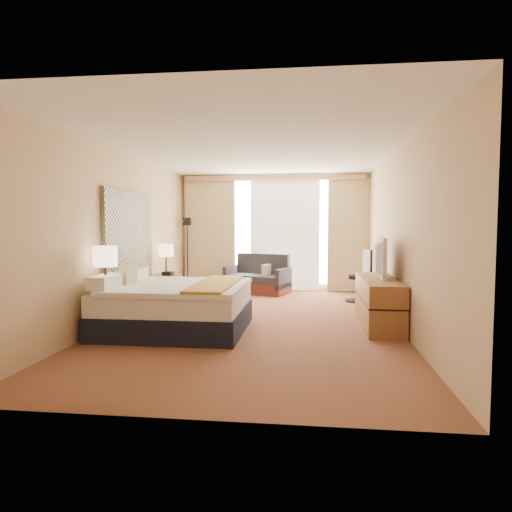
# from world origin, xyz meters

# --- Properties ---
(floor) EXTENTS (4.20, 7.00, 0.02)m
(floor) POSITION_xyz_m (0.00, 0.00, 0.00)
(floor) COLOR #5D241A
(floor) RESTS_ON ground
(ceiling) EXTENTS (4.20, 7.00, 0.02)m
(ceiling) POSITION_xyz_m (0.00, 0.00, 2.60)
(ceiling) COLOR white
(ceiling) RESTS_ON wall_back
(wall_back) EXTENTS (4.20, 0.02, 2.60)m
(wall_back) POSITION_xyz_m (0.00, 3.50, 1.30)
(wall_back) COLOR tan
(wall_back) RESTS_ON ground
(wall_front) EXTENTS (4.20, 0.02, 2.60)m
(wall_front) POSITION_xyz_m (0.00, -3.50, 1.30)
(wall_front) COLOR tan
(wall_front) RESTS_ON ground
(wall_left) EXTENTS (0.02, 7.00, 2.60)m
(wall_left) POSITION_xyz_m (-2.10, 0.00, 1.30)
(wall_left) COLOR tan
(wall_left) RESTS_ON ground
(wall_right) EXTENTS (0.02, 7.00, 2.60)m
(wall_right) POSITION_xyz_m (2.10, 0.00, 1.30)
(wall_right) COLOR tan
(wall_right) RESTS_ON ground
(headboard) EXTENTS (0.06, 1.85, 1.50)m
(headboard) POSITION_xyz_m (-2.06, 0.20, 1.28)
(headboard) COLOR black
(headboard) RESTS_ON wall_left
(nightstand_left) EXTENTS (0.45, 0.52, 0.55)m
(nightstand_left) POSITION_xyz_m (-1.87, -1.05, 0.28)
(nightstand_left) COLOR olive
(nightstand_left) RESTS_ON floor
(nightstand_right) EXTENTS (0.45, 0.52, 0.55)m
(nightstand_right) POSITION_xyz_m (-1.87, 1.45, 0.28)
(nightstand_right) COLOR olive
(nightstand_right) RESTS_ON floor
(media_dresser) EXTENTS (0.50, 1.80, 0.70)m
(media_dresser) POSITION_xyz_m (1.83, 0.00, 0.35)
(media_dresser) COLOR olive
(media_dresser) RESTS_ON floor
(window) EXTENTS (2.30, 0.02, 2.30)m
(window) POSITION_xyz_m (0.25, 3.47, 1.32)
(window) COLOR white
(window) RESTS_ON wall_back
(curtains) EXTENTS (4.12, 0.19, 2.56)m
(curtains) POSITION_xyz_m (-0.00, 3.39, 1.41)
(curtains) COLOR beige
(curtains) RESTS_ON floor
(bed) EXTENTS (1.94, 1.78, 0.94)m
(bed) POSITION_xyz_m (-1.06, -0.65, 0.35)
(bed) COLOR black
(bed) RESTS_ON floor
(loveseat) EXTENTS (1.51, 1.13, 0.84)m
(loveseat) POSITION_xyz_m (-0.31, 3.04, 0.28)
(loveseat) COLOR #522017
(loveseat) RESTS_ON floor
(floor_lamp) EXTENTS (0.21, 0.21, 1.64)m
(floor_lamp) POSITION_xyz_m (-1.89, 3.03, 1.16)
(floor_lamp) COLOR black
(floor_lamp) RESTS_ON floor
(desk_chair) EXTENTS (0.49, 0.49, 1.01)m
(desk_chair) POSITION_xyz_m (1.80, 2.11, 0.45)
(desk_chair) COLOR black
(desk_chair) RESTS_ON floor
(lamp_left) EXTENTS (0.31, 0.31, 0.66)m
(lamp_left) POSITION_xyz_m (-1.86, -1.11, 1.06)
(lamp_left) COLOR black
(lamp_left) RESTS_ON nightstand_left
(lamp_right) EXTENTS (0.27, 0.27, 0.57)m
(lamp_right) POSITION_xyz_m (-1.87, 1.46, 0.99)
(lamp_right) COLOR black
(lamp_right) RESTS_ON nightstand_right
(tissue_box) EXTENTS (0.13, 0.13, 0.10)m
(tissue_box) POSITION_xyz_m (-1.73, -1.13, 0.60)
(tissue_box) COLOR #95C5E7
(tissue_box) RESTS_ON nightstand_left
(telephone) EXTENTS (0.22, 0.18, 0.07)m
(telephone) POSITION_xyz_m (-1.79, 1.31, 0.59)
(telephone) COLOR black
(telephone) RESTS_ON nightstand_right
(television) EXTENTS (0.22, 1.05, 0.60)m
(television) POSITION_xyz_m (1.78, 0.14, 1.00)
(television) COLOR black
(television) RESTS_ON media_dresser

